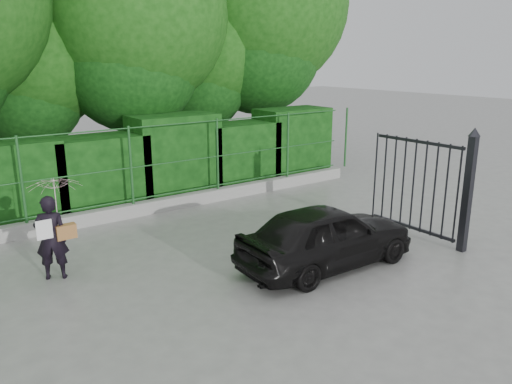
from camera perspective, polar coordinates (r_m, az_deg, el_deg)
ground at (r=8.02m, az=-3.66°, el=-11.38°), size 80.00×80.00×0.00m
kerb at (r=11.75m, az=-15.58°, el=-2.34°), size 14.00×0.25×0.30m
fence at (r=11.56m, az=-14.93°, el=2.81°), size 14.13×0.06×1.80m
hedge at (r=12.45m, az=-17.64°, el=2.51°), size 14.20×1.20×2.28m
trees at (r=14.70m, az=-17.29°, el=18.63°), size 17.10×6.15×8.08m
gate at (r=10.25m, az=20.81°, el=0.69°), size 0.22×2.33×2.36m
woman at (r=8.81m, az=-22.01°, el=-2.20°), size 0.88×0.87×1.69m
car at (r=8.82m, az=8.08°, el=-4.95°), size 3.37×1.45×1.14m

